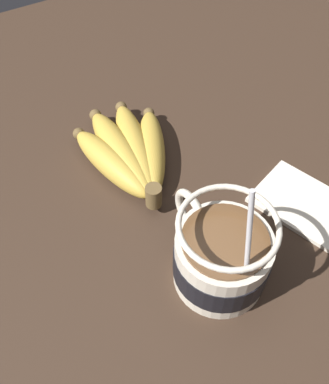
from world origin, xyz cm
name	(u,v)px	position (x,y,z in cm)	size (l,w,h in cm)	color
table	(202,231)	(0.00, 0.00, 1.50)	(122.01, 122.01, 3.01)	#332319
coffee_mug	(221,257)	(-6.45, 2.49, 7.09)	(13.85, 10.13, 17.12)	beige
banana_bunch	(129,153)	(13.58, 2.73, 4.89)	(19.56, 13.80, 4.40)	brown
napkin	(306,205)	(-4.29, -12.53, 3.31)	(14.35, 11.99, 0.60)	beige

